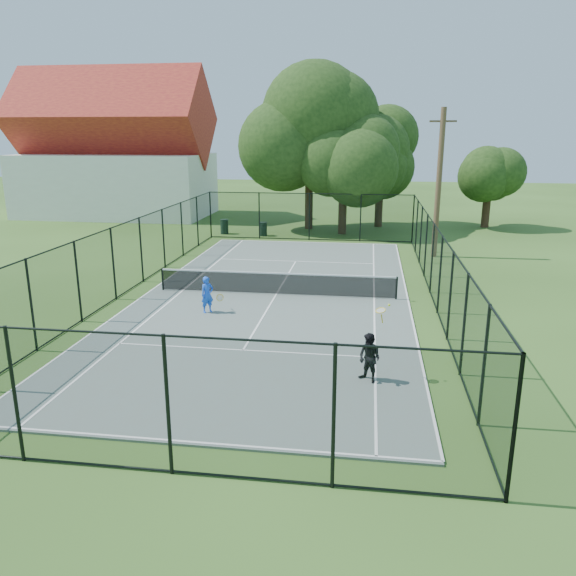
# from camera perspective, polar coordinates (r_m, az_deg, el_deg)

# --- Properties ---
(ground) EXTENTS (120.00, 120.00, 0.00)m
(ground) POSITION_cam_1_polar(r_m,az_deg,el_deg) (23.78, -1.20, -0.79)
(ground) COLOR #2F4C1A
(tennis_court) EXTENTS (11.00, 24.00, 0.06)m
(tennis_court) POSITION_cam_1_polar(r_m,az_deg,el_deg) (23.77, -1.21, -0.72)
(tennis_court) COLOR slate
(tennis_court) RESTS_ON ground
(tennis_net) EXTENTS (10.08, 0.08, 0.95)m
(tennis_net) POSITION_cam_1_polar(r_m,az_deg,el_deg) (23.63, -1.21, 0.56)
(tennis_net) COLOR black
(tennis_net) RESTS_ON tennis_court
(fence) EXTENTS (13.10, 26.10, 3.00)m
(fence) POSITION_cam_1_polar(r_m,az_deg,el_deg) (23.41, -1.23, 2.74)
(fence) COLOR black
(fence) RESTS_ON ground
(tree_near_left) EXTENTS (7.89, 7.89, 10.29)m
(tree_near_left) POSITION_cam_1_polar(r_m,az_deg,el_deg) (40.22, 2.20, 15.00)
(tree_near_left) COLOR #332114
(tree_near_left) RESTS_ON ground
(tree_near_mid) EXTENTS (6.02, 6.02, 7.87)m
(tree_near_mid) POSITION_cam_1_polar(r_m,az_deg,el_deg) (38.25, 5.69, 12.69)
(tree_near_mid) COLOR #332114
(tree_near_mid) RESTS_ON ground
(tree_near_right) EXTENTS (5.62, 5.62, 7.75)m
(tree_near_right) POSITION_cam_1_polar(r_m,az_deg,el_deg) (41.68, 9.42, 12.89)
(tree_near_right) COLOR #332114
(tree_near_right) RESTS_ON ground
(tree_far_right) EXTENTS (3.86, 3.86, 5.11)m
(tree_far_right) POSITION_cam_1_polar(r_m,az_deg,el_deg) (43.42, 19.70, 9.96)
(tree_far_right) COLOR #332114
(tree_far_right) RESTS_ON ground
(building) EXTENTS (15.30, 8.15, 11.87)m
(building) POSITION_cam_1_polar(r_m,az_deg,el_deg) (49.15, -17.21, 12.79)
(building) COLOR silver
(building) RESTS_ON ground
(trash_bin_left) EXTENTS (0.58, 0.58, 0.99)m
(trash_bin_left) POSITION_cam_1_polar(r_m,az_deg,el_deg) (38.72, -6.48, 6.23)
(trash_bin_left) COLOR black
(trash_bin_left) RESTS_ON ground
(trash_bin_right) EXTENTS (0.58, 0.58, 0.92)m
(trash_bin_right) POSITION_cam_1_polar(r_m,az_deg,el_deg) (37.78, -2.56, 6.02)
(trash_bin_right) COLOR black
(trash_bin_right) RESTS_ON ground
(utility_pole) EXTENTS (1.40, 0.30, 7.97)m
(utility_pole) POSITION_cam_1_polar(r_m,az_deg,el_deg) (31.84, 15.07, 10.25)
(utility_pole) COLOR #4C3823
(utility_pole) RESTS_ON ground
(player_blue) EXTENTS (0.88, 0.59, 1.39)m
(player_blue) POSITION_cam_1_polar(r_m,az_deg,el_deg) (21.45, -8.19, -0.67)
(player_blue) COLOR blue
(player_blue) RESTS_ON tennis_court
(player_black) EXTENTS (0.93, 0.90, 2.12)m
(player_black) POSITION_cam_1_polar(r_m,az_deg,el_deg) (15.55, 8.28, -7.02)
(player_black) COLOR black
(player_black) RESTS_ON tennis_court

